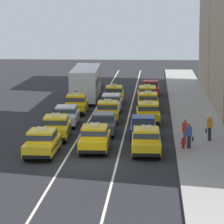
# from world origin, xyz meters

# --- Properties ---
(ground_plane) EXTENTS (160.00, 160.00, 0.00)m
(ground_plane) POSITION_xyz_m (0.00, 0.00, 0.00)
(ground_plane) COLOR #232326
(lane_stripe_left_center) EXTENTS (0.14, 80.00, 0.01)m
(lane_stripe_left_center) POSITION_xyz_m (-1.60, 20.00, 0.00)
(lane_stripe_left_center) COLOR silver
(lane_stripe_left_center) RESTS_ON ground
(lane_stripe_center_right) EXTENTS (0.14, 80.00, 0.01)m
(lane_stripe_center_right) POSITION_xyz_m (1.60, 20.00, 0.00)
(lane_stripe_center_right) COLOR silver
(lane_stripe_center_right) RESTS_ON ground
(sidewalk_curb) EXTENTS (4.00, 90.00, 0.15)m
(sidewalk_curb) POSITION_xyz_m (7.20, 15.00, 0.07)
(sidewalk_curb) COLOR #9E9993
(sidewalk_curb) RESTS_ON ground
(taxi_left_nearest) EXTENTS (1.84, 4.57, 1.96)m
(taxi_left_nearest) POSITION_xyz_m (-3.17, 2.01, 0.88)
(taxi_left_nearest) COLOR black
(taxi_left_nearest) RESTS_ON ground
(taxi_left_second) EXTENTS (2.05, 4.65, 1.96)m
(taxi_left_second) POSITION_xyz_m (-3.11, 7.45, 0.88)
(taxi_left_second) COLOR black
(taxi_left_second) RESTS_ON ground
(sedan_left_third) EXTENTS (1.91, 4.36, 1.58)m
(sedan_left_third) POSITION_xyz_m (-3.11, 12.81, 0.85)
(sedan_left_third) COLOR black
(sedan_left_third) RESTS_ON ground
(taxi_left_fourth) EXTENTS (1.94, 4.61, 1.96)m
(taxi_left_fourth) POSITION_xyz_m (-3.06, 18.96, 0.88)
(taxi_left_fourth) COLOR black
(taxi_left_fourth) RESTS_ON ground
(bus_left_fifth) EXTENTS (2.94, 11.29, 3.22)m
(bus_left_fifth) POSITION_xyz_m (-3.15, 28.03, 1.82)
(bus_left_fifth) COLOR black
(bus_left_fifth) RESTS_ON ground
(sedan_left_sixth) EXTENTS (1.82, 4.33, 1.58)m
(sedan_left_sixth) POSITION_xyz_m (-3.38, 37.69, 0.85)
(sedan_left_sixth) COLOR black
(sedan_left_sixth) RESTS_ON ground
(taxi_center_nearest) EXTENTS (1.88, 4.58, 1.96)m
(taxi_center_nearest) POSITION_xyz_m (-0.02, 3.64, 0.88)
(taxi_center_nearest) COLOR black
(taxi_center_nearest) RESTS_ON ground
(sedan_center_second) EXTENTS (1.84, 4.33, 1.58)m
(sedan_center_second) POSITION_xyz_m (0.08, 9.42, 0.85)
(sedan_center_second) COLOR black
(sedan_center_second) RESTS_ON ground
(taxi_center_third) EXTENTS (2.00, 4.63, 1.96)m
(taxi_center_third) POSITION_xyz_m (0.00, 14.84, 0.88)
(taxi_center_third) COLOR black
(taxi_center_third) RESTS_ON ground
(sedan_center_fourth) EXTENTS (1.77, 4.31, 1.58)m
(sedan_center_fourth) POSITION_xyz_m (-0.07, 20.16, 0.85)
(sedan_center_fourth) COLOR black
(sedan_center_fourth) RESTS_ON ground
(taxi_center_fifth) EXTENTS (2.02, 4.64, 1.96)m
(taxi_center_fifth) POSITION_xyz_m (-0.16, 25.67, 0.88)
(taxi_center_fifth) COLOR black
(taxi_center_fifth) RESTS_ON ground
(taxi_right_nearest) EXTENTS (1.91, 4.60, 1.96)m
(taxi_right_nearest) POSITION_xyz_m (3.30, 2.99, 0.88)
(taxi_right_nearest) COLOR black
(taxi_right_nearest) RESTS_ON ground
(sedan_right_second) EXTENTS (1.83, 4.33, 1.58)m
(sedan_right_second) POSITION_xyz_m (3.02, 8.14, 0.85)
(sedan_right_second) COLOR black
(sedan_right_second) RESTS_ON ground
(taxi_right_third) EXTENTS (2.00, 4.63, 1.96)m
(taxi_right_third) POSITION_xyz_m (3.27, 14.29, 0.88)
(taxi_right_third) COLOR black
(taxi_right_third) RESTS_ON ground
(taxi_right_fourth) EXTENTS (1.89, 4.59, 1.96)m
(taxi_right_fourth) POSITION_xyz_m (3.22, 20.52, 0.88)
(taxi_right_fourth) COLOR black
(taxi_right_fourth) RESTS_ON ground
(taxi_right_fifth) EXTENTS (2.01, 4.63, 1.96)m
(taxi_right_fifth) POSITION_xyz_m (3.06, 25.64, 0.88)
(taxi_right_fifth) COLOR black
(taxi_right_fifth) RESTS_ON ground
(sedan_right_sixth) EXTENTS (1.77, 4.30, 1.58)m
(sedan_right_sixth) POSITION_xyz_m (3.33, 31.40, 0.85)
(sedan_right_sixth) COLOR black
(sedan_right_sixth) RESTS_ON ground
(pedestrian_near_crosswalk) EXTENTS (0.47, 0.24, 1.75)m
(pedestrian_near_crosswalk) POSITION_xyz_m (7.58, 6.83, 1.03)
(pedestrian_near_crosswalk) COLOR #23232D
(pedestrian_near_crosswalk) RESTS_ON sidewalk_curb
(pedestrian_mid_block) EXTENTS (0.47, 0.24, 1.61)m
(pedestrian_mid_block) POSITION_xyz_m (6.08, 4.22, 0.96)
(pedestrian_mid_block) COLOR #23232D
(pedestrian_mid_block) RESTS_ON sidewalk_curb
(pedestrian_by_storefront) EXTENTS (0.36, 0.24, 1.68)m
(pedestrian_by_storefront) POSITION_xyz_m (5.84, 5.59, 1.00)
(pedestrian_by_storefront) COLOR slate
(pedestrian_by_storefront) RESTS_ON sidewalk_curb
(fire_hydrant) EXTENTS (0.36, 0.22, 0.73)m
(fire_hydrant) POSITION_xyz_m (5.68, 4.10, 0.55)
(fire_hydrant) COLOR red
(fire_hydrant) RESTS_ON sidewalk_curb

